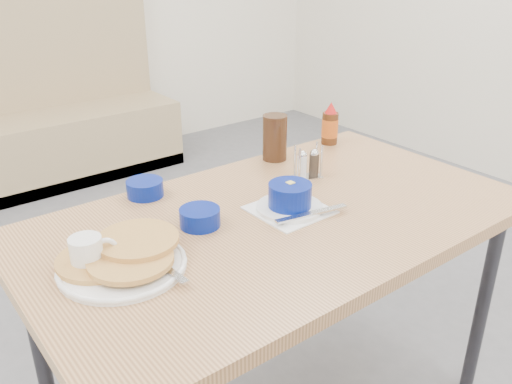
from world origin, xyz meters
TOP-DOWN VIEW (x-y plane):
  - booth_bench at (0.00, 2.78)m, footprint 1.90×0.56m
  - dining_table at (0.00, 0.25)m, footprint 1.40×0.80m
  - pancake_plate at (-0.46, 0.27)m, footprint 0.30×0.31m
  - coffee_mug at (-0.53, 0.30)m, footprint 0.11×0.07m
  - grits_setting at (0.04, 0.25)m, footprint 0.23×0.21m
  - creamer_bowl at (-0.24, 0.59)m, footprint 0.11×0.11m
  - butter_bowl at (-0.21, 0.33)m, footprint 0.11×0.11m
  - amber_tumbler at (0.26, 0.59)m, footprint 0.09×0.09m
  - condiment_caddy at (0.24, 0.40)m, footprint 0.10×0.08m
  - syrup_bottle at (0.53, 0.59)m, footprint 0.06×0.06m

SIDE VIEW (x-z plane):
  - booth_bench at x=0.00m, z-range -0.26..0.96m
  - dining_table at x=0.00m, z-range 0.32..1.08m
  - pancake_plate at x=-0.46m, z-range 0.75..0.81m
  - creamer_bowl at x=-0.24m, z-range 0.76..0.81m
  - butter_bowl at x=-0.21m, z-range 0.76..0.81m
  - grits_setting at x=0.04m, z-range 0.75..0.84m
  - condiment_caddy at x=0.24m, z-range 0.74..0.85m
  - coffee_mug at x=-0.53m, z-range 0.76..0.85m
  - syrup_bottle at x=0.53m, z-range 0.75..0.91m
  - amber_tumbler at x=0.26m, z-range 0.76..0.92m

